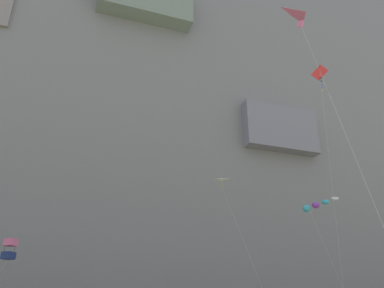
# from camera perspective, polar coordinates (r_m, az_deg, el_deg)

# --- Properties ---
(cliff_face) EXTENTS (180.00, 30.68, 78.21)m
(cliff_face) POSITION_cam_1_polar(r_m,az_deg,el_deg) (75.30, -9.96, 5.80)
(cliff_face) COLOR gray
(cliff_face) RESTS_ON ground
(kite_box_upper_right) EXTENTS (2.94, 3.30, 8.71)m
(kite_box_upper_right) POSITION_cam_1_polar(r_m,az_deg,el_deg) (41.97, -25.76, -14.05)
(kite_box_upper_right) COLOR pink
(kite_box_upper_right) RESTS_ON ground
(kite_delta_front_field) EXTENTS (3.58, 5.60, 14.38)m
(kite_delta_front_field) POSITION_cam_1_polar(r_m,az_deg,el_deg) (40.02, 4.70, -7.00)
(kite_delta_front_field) COLOR white
(kite_delta_front_field) RESTS_ON ground
(kite_delta_low_center) EXTENTS (2.31, 6.23, 20.98)m
(kite_delta_low_center) POSITION_cam_1_polar(r_m,az_deg,el_deg) (28.53, 17.02, 17.21)
(kite_delta_low_center) COLOR pink
(kite_delta_low_center) RESTS_ON ground
(kite_diamond_mid_right) EXTENTS (3.92, 2.34, 29.18)m
(kite_diamond_mid_right) POSITION_cam_1_polar(r_m,az_deg,el_deg) (47.55, 18.76, 9.21)
(kite_diamond_mid_right) COLOR red
(kite_diamond_mid_right) RESTS_ON ground
(kite_windsock_high_right) EXTENTS (2.59, 4.18, 12.22)m
(kite_windsock_high_right) POSITION_cam_1_polar(r_m,az_deg,el_deg) (39.07, 18.03, -8.82)
(kite_windsock_high_right) COLOR #38B2D1
(kite_windsock_high_right) RESTS_ON ground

